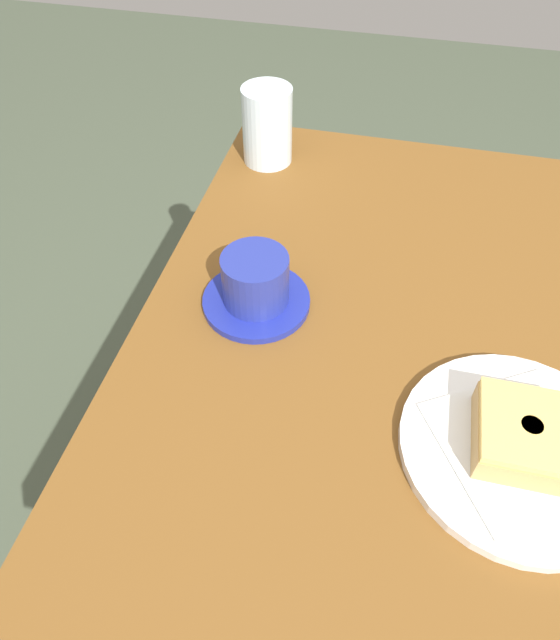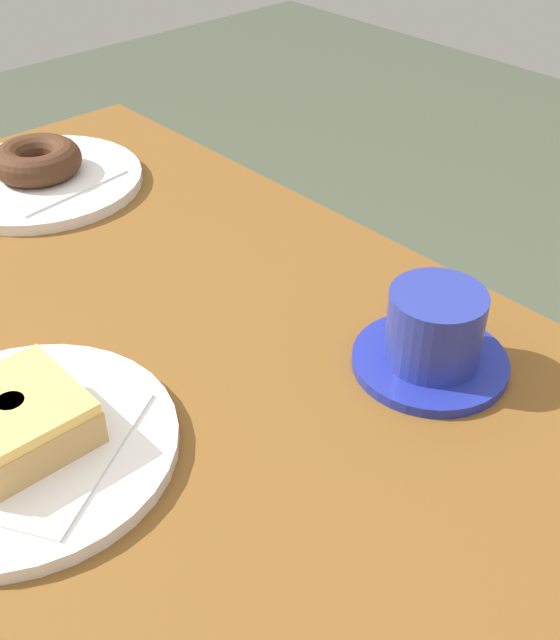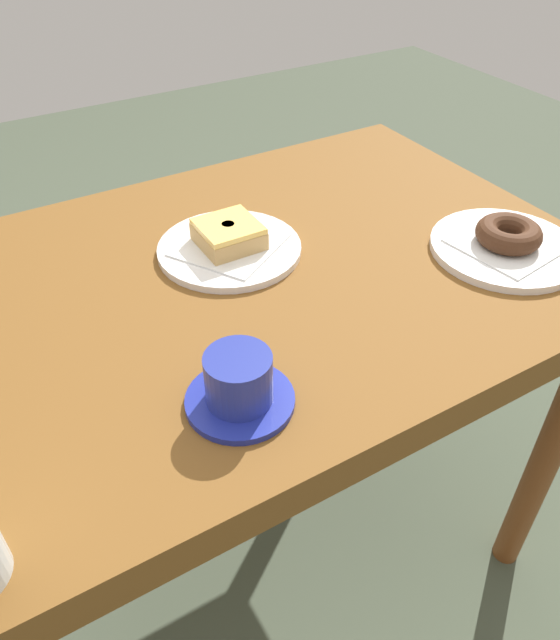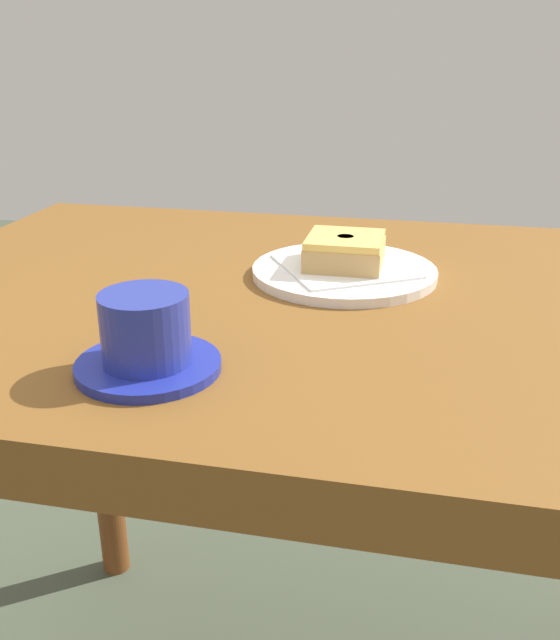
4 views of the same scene
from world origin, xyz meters
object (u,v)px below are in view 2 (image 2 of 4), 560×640
object	(u,v)px
plate_glazed_square	(22,447)
plate_chocolate_ring	(41,181)
donut_glazed_square	(15,420)
coffee_cup	(433,335)
donut_chocolate_ring	(37,160)

from	to	relation	value
plate_glazed_square	plate_chocolate_ring	distance (m)	0.45
plate_glazed_square	donut_glazed_square	xyz separation A→B (m)	(0.00, 0.00, 0.03)
donut_glazed_square	coffee_cup	distance (m)	0.33
plate_chocolate_ring	coffee_cup	size ratio (longest dim) A/B	1.80
plate_glazed_square	plate_chocolate_ring	world-z (taller)	plate_chocolate_ring
donut_chocolate_ring	coffee_cup	world-z (taller)	coffee_cup
plate_glazed_square	coffee_cup	world-z (taller)	coffee_cup
plate_glazed_square	plate_chocolate_ring	size ratio (longest dim) A/B	0.97
donut_glazed_square	plate_chocolate_ring	size ratio (longest dim) A/B	0.39
donut_glazed_square	plate_chocolate_ring	world-z (taller)	donut_glazed_square
plate_chocolate_ring	coffee_cup	distance (m)	0.53
donut_glazed_square	coffee_cup	bearing A→B (deg)	-114.68
plate_glazed_square	donut_chocolate_ring	size ratio (longest dim) A/B	2.23
plate_glazed_square	donut_glazed_square	world-z (taller)	donut_glazed_square
plate_chocolate_ring	donut_chocolate_ring	size ratio (longest dim) A/B	2.29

